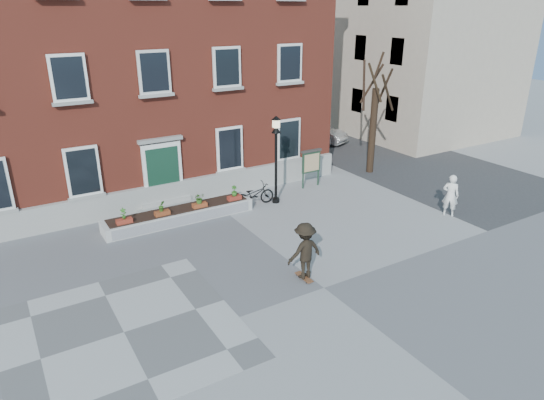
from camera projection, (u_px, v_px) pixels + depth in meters
ground at (324, 288)px, 15.21m from camera, size 100.00×100.00×0.00m
checker_patch at (124, 332)px, 13.13m from camera, size 6.00×6.00×0.01m
bicycle at (254, 195)px, 21.36m from camera, size 1.93×0.76×1.00m
parked_car at (318, 132)px, 31.37m from camera, size 2.63×4.03×1.25m
bystander at (451, 195)px, 20.16m from camera, size 0.72×0.79×1.80m
brick_building at (119, 50)px, 23.02m from camera, size 18.40×10.85×12.60m
planter_assembly at (180, 214)px, 19.85m from camera, size 6.20×1.12×1.15m
bare_tree at (374, 120)px, 24.85m from camera, size 1.83×1.83×6.16m
side_street at (361, 23)px, 36.94m from camera, size 15.20×36.00×14.50m
lamp_post at (276, 148)px, 20.91m from camera, size 0.40×0.40×3.93m
notice_board at (311, 162)px, 23.27m from camera, size 1.10×0.16×1.87m
skateboarder at (305, 251)px, 15.34m from camera, size 1.25×0.78×1.97m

